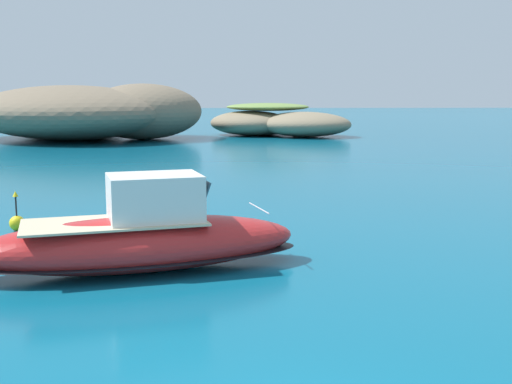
{
  "coord_description": "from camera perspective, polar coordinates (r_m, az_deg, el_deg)",
  "views": [
    {
      "loc": [
        -0.87,
        -8.35,
        5.07
      ],
      "look_at": [
        -0.02,
        16.13,
        1.27
      ],
      "focal_mm": 45.36,
      "sensor_mm": 36.0,
      "label": 1
    }
  ],
  "objects": [
    {
      "name": "islet_large",
      "position": [
        75.38,
        -14.93,
        6.78
      ],
      "size": [
        31.04,
        34.74,
        5.98
      ],
      "color": "#756651",
      "rests_on": "ground"
    },
    {
      "name": "channel_buoy",
      "position": [
        25.45,
        -20.33,
        -2.47
      ],
      "size": [
        0.56,
        0.56,
        1.48
      ],
      "color": "yellow",
      "rests_on": "ground"
    },
    {
      "name": "islet_small",
      "position": [
        76.03,
        1.62,
        6.18
      ],
      "size": [
        19.44,
        15.48,
        3.77
      ],
      "color": "#84755B",
      "rests_on": "ground"
    },
    {
      "name": "motorboat_red",
      "position": [
        18.78,
        -10.08,
        -4.09
      ],
      "size": [
        9.78,
        5.21,
        2.76
      ],
      "color": "red",
      "rests_on": "ground"
    }
  ]
}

